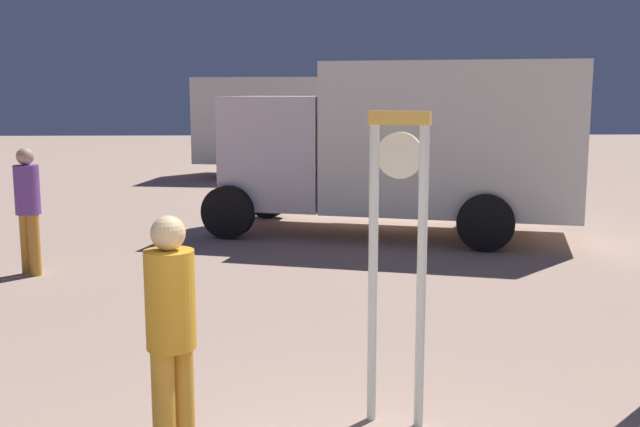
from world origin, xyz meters
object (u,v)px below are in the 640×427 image
(standing_clock, at_px, (398,241))
(person_distant, at_px, (28,205))
(person_near_clock, at_px, (171,329))
(box_truck_far, at_px, (299,123))
(box_truck_near, at_px, (410,143))

(standing_clock, distance_m, person_distant, 6.51)
(standing_clock, distance_m, person_near_clock, 1.73)
(person_near_clock, height_order, person_distant, person_distant)
(person_distant, relative_size, box_truck_far, 0.26)
(person_distant, bearing_deg, box_truck_far, 72.20)
(person_near_clock, bearing_deg, person_distant, 116.96)
(standing_clock, xyz_separation_m, person_near_clock, (-1.56, -0.61, -0.45))
(standing_clock, bearing_deg, box_truck_near, 80.57)
(person_distant, bearing_deg, person_near_clock, -63.04)
(standing_clock, height_order, person_near_clock, standing_clock)
(person_distant, xyz_separation_m, box_truck_near, (5.59, 2.74, 0.64))
(person_near_clock, xyz_separation_m, box_truck_far, (1.01, 17.22, 0.63))
(standing_clock, height_order, box_truck_far, box_truck_far)
(person_near_clock, height_order, box_truck_far, box_truck_far)
(box_truck_near, height_order, box_truck_far, box_truck_near)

